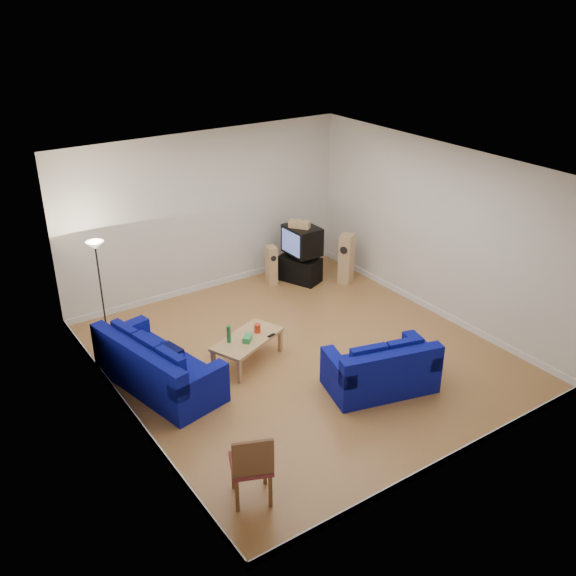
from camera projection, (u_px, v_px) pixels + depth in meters
room at (302, 272)px, 10.11m from camera, size 6.01×6.51×3.21m
sofa_three_seat at (156, 369)px, 9.81m from camera, size 1.39×2.35×0.85m
sofa_loveseat at (382, 372)px, 9.77m from camera, size 1.80×1.29×0.81m
coffee_table at (247, 341)px, 10.44m from camera, size 1.38×1.04×0.45m
bottle at (229, 334)px, 10.23m from camera, size 0.08×0.08×0.29m
tissue_box at (247, 338)px, 10.31m from camera, size 0.24×0.24×0.09m
red_canister at (257, 328)px, 10.55m from camera, size 0.14×0.14×0.15m
remote at (271, 335)px, 10.47m from camera, size 0.15×0.07×0.02m
tv_stand at (300, 269)px, 13.38m from camera, size 0.77×0.97×0.52m
av_receiver at (301, 254)px, 13.29m from camera, size 0.46×0.52×0.10m
television at (302, 240)px, 13.08m from camera, size 0.58×0.76×0.58m
centre_speaker at (299, 224)px, 12.88m from camera, size 0.39×0.44×0.15m
speaker_left at (272, 265)px, 13.20m from camera, size 0.23×0.28×0.82m
speaker_right at (346, 259)px, 13.19m from camera, size 0.39×0.36×1.05m
floor_lamp at (97, 259)px, 10.80m from camera, size 0.30×0.30×1.77m
dining_chair at (252, 464)px, 7.51m from camera, size 0.63×0.63×1.01m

